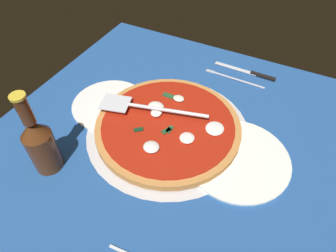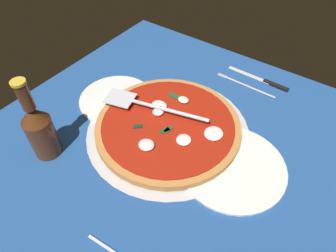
{
  "view_description": "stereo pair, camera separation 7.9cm",
  "coord_description": "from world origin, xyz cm",
  "px_view_note": "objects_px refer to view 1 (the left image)",
  "views": [
    {
      "loc": [
        23.35,
        -47.66,
        59.68
      ],
      "look_at": [
        -1.44,
        1.0,
        1.86
      ],
      "focal_mm": 31.93,
      "sensor_mm": 36.0,
      "label": 1
    },
    {
      "loc": [
        30.14,
        -43.55,
        59.68
      ],
      "look_at": [
        -1.44,
        1.0,
        1.86
      ],
      "focal_mm": 31.93,
      "sensor_mm": 36.0,
      "label": 2
    }
  ],
  "objects_px": {
    "dinner_plate_left": "(110,105)",
    "dinner_plate_right": "(237,159)",
    "pizza": "(168,126)",
    "pizza_server": "(146,107)",
    "place_setting_far": "(242,76)",
    "beer_bottle": "(40,143)"
  },
  "relations": [
    {
      "from": "pizza_server",
      "to": "beer_bottle",
      "type": "bearing_deg",
      "value": 47.43
    },
    {
      "from": "place_setting_far",
      "to": "pizza_server",
      "type": "bearing_deg",
      "value": 61.33
    },
    {
      "from": "pizza_server",
      "to": "dinner_plate_right",
      "type": "bearing_deg",
      "value": 160.84
    },
    {
      "from": "dinner_plate_left",
      "to": "beer_bottle",
      "type": "distance_m",
      "value": 0.26
    },
    {
      "from": "dinner_plate_left",
      "to": "place_setting_far",
      "type": "relative_size",
      "value": 1.0
    },
    {
      "from": "beer_bottle",
      "to": "dinner_plate_left",
      "type": "bearing_deg",
      "value": 88.63
    },
    {
      "from": "pizza",
      "to": "pizza_server",
      "type": "height_order",
      "value": "pizza_server"
    },
    {
      "from": "place_setting_far",
      "to": "beer_bottle",
      "type": "relative_size",
      "value": 0.96
    },
    {
      "from": "pizza",
      "to": "beer_bottle",
      "type": "bearing_deg",
      "value": -131.01
    },
    {
      "from": "beer_bottle",
      "to": "pizza_server",
      "type": "bearing_deg",
      "value": 61.98
    },
    {
      "from": "dinner_plate_left",
      "to": "dinner_plate_right",
      "type": "relative_size",
      "value": 0.84
    },
    {
      "from": "pizza",
      "to": "place_setting_far",
      "type": "distance_m",
      "value": 0.34
    },
    {
      "from": "pizza",
      "to": "pizza_server",
      "type": "xyz_separation_m",
      "value": [
        -0.07,
        0.01,
        0.03
      ]
    },
    {
      "from": "pizza",
      "to": "beer_bottle",
      "type": "relative_size",
      "value": 1.71
    },
    {
      "from": "dinner_plate_left",
      "to": "dinner_plate_right",
      "type": "xyz_separation_m",
      "value": [
        0.39,
        -0.02,
        0.0
      ]
    },
    {
      "from": "pizza_server",
      "to": "place_setting_far",
      "type": "bearing_deg",
      "value": -134.87
    },
    {
      "from": "place_setting_far",
      "to": "dinner_plate_right",
      "type": "bearing_deg",
      "value": 106.87
    },
    {
      "from": "pizza_server",
      "to": "dinner_plate_left",
      "type": "bearing_deg",
      "value": -14.39
    },
    {
      "from": "dinner_plate_left",
      "to": "pizza",
      "type": "height_order",
      "value": "pizza"
    },
    {
      "from": "dinner_plate_left",
      "to": "place_setting_far",
      "type": "height_order",
      "value": "place_setting_far"
    },
    {
      "from": "dinner_plate_right",
      "to": "place_setting_far",
      "type": "bearing_deg",
      "value": 105.22
    },
    {
      "from": "dinner_plate_left",
      "to": "dinner_plate_right",
      "type": "distance_m",
      "value": 0.4
    }
  ]
}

